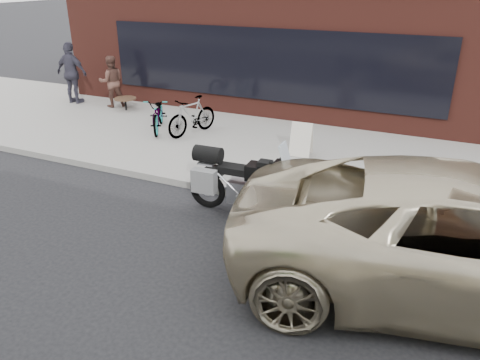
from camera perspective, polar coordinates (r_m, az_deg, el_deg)
name	(u,v)px	position (r m, az deg, el deg)	size (l,w,h in m)	color
ground	(140,339)	(6.14, -12.07, -18.38)	(120.00, 120.00, 0.00)	black
near_sidewalk	(308,151)	(11.63, 8.30, 3.56)	(44.00, 6.00, 0.15)	gray
storefront	(315,27)	(18.28, 9.07, 17.93)	(14.00, 10.07, 4.50)	#51211A
motorcycle	(239,182)	(8.40, -0.10, -0.26)	(2.33, 0.81, 1.47)	black
minivan	(470,237)	(6.93, 26.22, -6.29)	(2.91, 6.32, 1.76)	beige
bicycle_front	(158,114)	(12.89, -9.92, 7.99)	(0.61, 1.75, 0.92)	gray
bicycle_rear	(192,116)	(12.43, -5.87, 7.79)	(0.47, 1.65, 0.99)	gray
sandwich_sign	(302,139)	(11.03, 7.52, 5.03)	(0.51, 0.47, 0.78)	beige
cafe_table	(125,99)	(15.11, -13.82, 9.58)	(0.67, 0.67, 0.39)	black
cafe_patron_left	(111,82)	(15.56, -15.40, 11.50)	(0.77, 0.60, 1.59)	brown
cafe_patron_right	(72,73)	(16.35, -19.81, 12.17)	(1.14, 0.47, 1.95)	#373443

